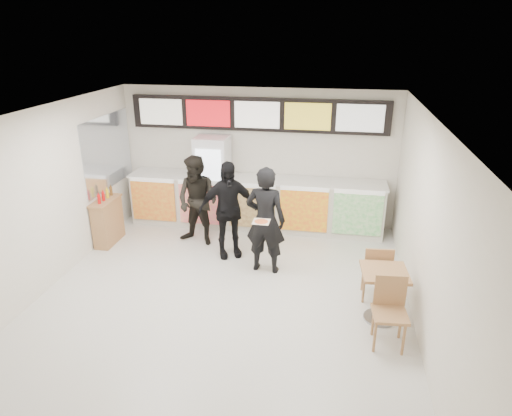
% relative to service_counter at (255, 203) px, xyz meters
% --- Properties ---
extents(floor, '(7.00, 7.00, 0.00)m').
position_rel_service_counter_xyz_m(floor, '(-0.00, -3.09, -0.57)').
color(floor, beige).
rests_on(floor, ground).
extents(ceiling, '(7.00, 7.00, 0.00)m').
position_rel_service_counter_xyz_m(ceiling, '(-0.00, -3.09, 2.43)').
color(ceiling, white).
rests_on(ceiling, wall_back).
extents(wall_back, '(6.00, 0.00, 6.00)m').
position_rel_service_counter_xyz_m(wall_back, '(-0.00, 0.41, 0.93)').
color(wall_back, silver).
rests_on(wall_back, floor).
extents(wall_left, '(0.00, 7.00, 7.00)m').
position_rel_service_counter_xyz_m(wall_left, '(-3.00, -3.09, 0.93)').
color(wall_left, silver).
rests_on(wall_left, floor).
extents(wall_right, '(0.00, 7.00, 7.00)m').
position_rel_service_counter_xyz_m(wall_right, '(3.00, -3.09, 0.93)').
color(wall_right, silver).
rests_on(wall_right, floor).
extents(service_counter, '(5.56, 0.77, 1.14)m').
position_rel_service_counter_xyz_m(service_counter, '(0.00, 0.00, 0.00)').
color(service_counter, silver).
rests_on(service_counter, floor).
extents(menu_board, '(5.50, 0.14, 0.70)m').
position_rel_service_counter_xyz_m(menu_board, '(0.00, 0.32, 1.88)').
color(menu_board, black).
rests_on(menu_board, wall_back).
extents(drinks_fridge, '(0.70, 0.67, 2.00)m').
position_rel_service_counter_xyz_m(drinks_fridge, '(-0.93, 0.02, 0.43)').
color(drinks_fridge, white).
rests_on(drinks_fridge, floor).
extents(mirror_panel, '(0.01, 2.00, 1.50)m').
position_rel_service_counter_xyz_m(mirror_panel, '(-2.99, -0.64, 1.18)').
color(mirror_panel, '#B2B7BF').
rests_on(mirror_panel, wall_left).
extents(customer_main, '(0.76, 0.53, 1.97)m').
position_rel_service_counter_xyz_m(customer_main, '(0.53, -1.88, 0.41)').
color(customer_main, black).
rests_on(customer_main, floor).
extents(customer_left, '(1.04, 0.90, 1.84)m').
position_rel_service_counter_xyz_m(customer_left, '(-0.98, -1.00, 0.35)').
color(customer_left, black).
rests_on(customer_left, floor).
extents(customer_mid, '(1.20, 0.89, 1.90)m').
position_rel_service_counter_xyz_m(customer_mid, '(-0.27, -1.42, 0.38)').
color(customer_mid, black).
rests_on(customer_mid, floor).
extents(pizza_slice, '(0.36, 0.36, 0.02)m').
position_rel_service_counter_xyz_m(pizza_slice, '(0.53, -2.33, 0.58)').
color(pizza_slice, beige).
rests_on(pizza_slice, customer_main).
extents(cafe_table, '(0.72, 1.72, 0.99)m').
position_rel_service_counter_xyz_m(cafe_table, '(2.50, -3.09, 0.00)').
color(cafe_table, '#9E7048').
rests_on(cafe_table, floor).
extents(condiment_ledge, '(0.34, 0.84, 1.12)m').
position_rel_service_counter_xyz_m(condiment_ledge, '(-2.82, -1.30, -0.09)').
color(condiment_ledge, '#9E7048').
rests_on(condiment_ledge, floor).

